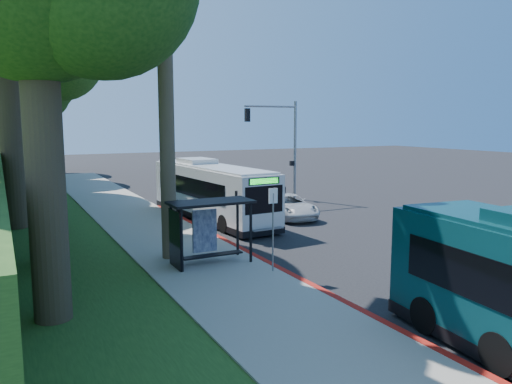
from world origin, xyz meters
TOP-DOWN VIEW (x-y plane):
  - ground at (0.00, 0.00)m, footprint 140.00×140.00m
  - sidewalk at (-7.30, 0.00)m, footprint 4.50×70.00m
  - red_curb at (-5.00, -4.00)m, footprint 0.25×30.00m
  - grass_verge at (-13.00, 5.00)m, footprint 8.00×70.00m
  - bus_shelter at (-7.26, -2.86)m, footprint 3.20×1.51m
  - stop_sign_pole at (-5.40, -5.00)m, footprint 0.35×0.06m
  - traffic_signal_pole at (3.78, 10.00)m, footprint 4.10×0.30m
  - tree_2 at (-11.89, 15.98)m, footprint 8.82×8.40m
  - tree_4 at (-11.40, 31.98)m, footprint 8.40×8.00m
  - tree_5 at (-10.41, 39.99)m, footprint 7.35×7.00m
  - white_bus at (-3.43, 5.85)m, footprint 3.24×11.47m
  - pickup at (0.74, 4.12)m, footprint 2.81×5.09m

SIDE VIEW (x-z plane):
  - ground at x=0.00m, z-range 0.00..0.00m
  - grass_verge at x=-13.00m, z-range 0.00..0.06m
  - sidewalk at x=-7.30m, z-range 0.00..0.12m
  - red_curb at x=-5.00m, z-range 0.00..0.13m
  - pickup at x=0.74m, z-range 0.00..1.35m
  - white_bus at x=-3.43m, z-range -0.04..3.33m
  - bus_shelter at x=-7.26m, z-range 0.53..3.08m
  - stop_sign_pole at x=-5.40m, z-range 0.50..3.67m
  - traffic_signal_pole at x=3.78m, z-range 0.92..7.92m
  - tree_5 at x=-10.41m, z-range 2.53..15.39m
  - tree_4 at x=-11.40m, z-range 2.66..16.80m
  - tree_2 at x=-11.89m, z-range 2.92..18.04m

